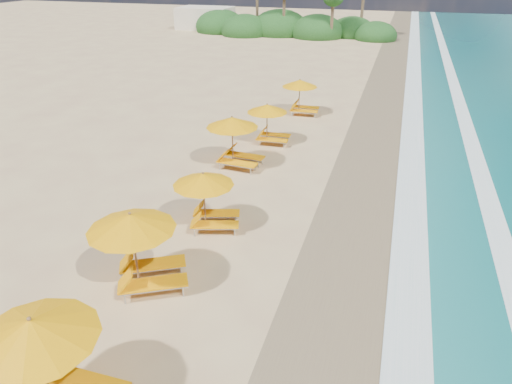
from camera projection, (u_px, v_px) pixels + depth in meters
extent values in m
plane|color=tan|center=(256.00, 221.00, 17.36)|extent=(160.00, 160.00, 0.00)
cube|color=olive|center=(365.00, 238.00, 16.31)|extent=(4.00, 160.00, 0.01)
cube|color=white|center=(410.00, 244.00, 15.90)|extent=(1.20, 160.00, 0.01)
cube|color=white|center=(506.00, 259.00, 15.12)|extent=(0.80, 160.00, 0.01)
cylinder|color=olive|center=(43.00, 368.00, 9.53)|extent=(0.06, 0.06, 2.51)
cone|color=#ED9904|center=(32.00, 330.00, 9.06)|extent=(2.59, 2.59, 0.50)
sphere|color=olive|center=(29.00, 319.00, 8.94)|extent=(0.09, 0.09, 0.09)
cylinder|color=olive|center=(135.00, 252.00, 13.36)|extent=(0.06, 0.06, 2.43)
cone|color=#ED9904|center=(131.00, 222.00, 12.90)|extent=(3.39, 3.39, 0.49)
sphere|color=olive|center=(130.00, 213.00, 12.78)|extent=(0.09, 0.09, 0.09)
cylinder|color=olive|center=(204.00, 201.00, 16.49)|extent=(0.05, 0.05, 2.10)
cone|color=#ED9904|center=(203.00, 179.00, 16.10)|extent=(2.69, 2.69, 0.42)
sphere|color=olive|center=(203.00, 173.00, 16.00)|extent=(0.07, 0.07, 0.07)
cylinder|color=olive|center=(233.00, 142.00, 21.47)|extent=(0.06, 0.06, 2.32)
cone|color=#ED9904|center=(232.00, 122.00, 21.03)|extent=(2.57, 2.57, 0.47)
sphere|color=olive|center=(232.00, 117.00, 20.92)|extent=(0.08, 0.08, 0.08)
cylinder|color=olive|center=(267.00, 124.00, 24.25)|extent=(0.05, 0.05, 2.04)
cone|color=#ED9904|center=(267.00, 108.00, 23.87)|extent=(2.20, 2.20, 0.41)
sphere|color=olive|center=(267.00, 104.00, 23.77)|extent=(0.07, 0.07, 0.07)
cylinder|color=olive|center=(299.00, 97.00, 28.76)|extent=(0.05, 0.05, 2.11)
cone|color=#ED9904|center=(300.00, 83.00, 28.37)|extent=(2.32, 2.32, 0.42)
sphere|color=olive|center=(300.00, 79.00, 28.26)|extent=(0.08, 0.08, 0.08)
ellipsoid|color=#163D14|center=(317.00, 32.00, 57.07)|extent=(6.40, 6.40, 4.16)
ellipsoid|color=#163D14|center=(280.00, 29.00, 59.20)|extent=(7.20, 7.20, 4.68)
ellipsoid|color=#163D14|center=(245.00, 30.00, 58.59)|extent=(6.00, 6.00, 3.90)
ellipsoid|color=#163D14|center=(352.00, 32.00, 57.76)|extent=(5.60, 5.60, 3.64)
ellipsoid|color=#163D14|center=(221.00, 27.00, 61.32)|extent=(6.60, 6.60, 4.29)
ellipsoid|color=#163D14|center=(375.00, 36.00, 55.29)|extent=(5.00, 5.00, 3.25)
cylinder|color=brown|center=(332.00, 18.00, 53.99)|extent=(0.36, 0.36, 5.00)
cylinder|color=brown|center=(284.00, 13.00, 56.28)|extent=(0.36, 0.36, 5.60)
cylinder|color=brown|center=(257.00, 8.00, 58.91)|extent=(0.36, 0.36, 6.20)
cylinder|color=brown|center=(363.00, 7.00, 56.21)|extent=(0.36, 0.36, 6.80)
cube|color=beige|center=(205.00, 18.00, 63.48)|extent=(7.00, 5.00, 2.80)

